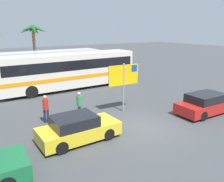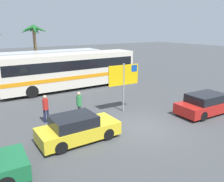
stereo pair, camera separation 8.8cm
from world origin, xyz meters
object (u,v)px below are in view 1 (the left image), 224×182
(pedestrian_by_bus, at_px, (79,103))
(pedestrian_crossing_lot, at_px, (46,107))
(ferry_sign, at_px, (124,77))
(car_yellow, at_px, (78,129))
(bus_front_coach, at_px, (70,69))
(car_red, at_px, (207,104))
(bus_rear_coach, at_px, (38,66))

(pedestrian_by_bus, height_order, pedestrian_crossing_lot, pedestrian_by_bus)
(ferry_sign, height_order, pedestrian_by_bus, ferry_sign)
(car_yellow, height_order, pedestrian_crossing_lot, pedestrian_crossing_lot)
(bus_front_coach, relative_size, pedestrian_crossing_lot, 7.36)
(car_yellow, relative_size, car_red, 0.87)
(car_yellow, height_order, car_red, same)
(bus_front_coach, height_order, pedestrian_crossing_lot, bus_front_coach)
(bus_front_coach, relative_size, car_yellow, 3.10)
(bus_front_coach, relative_size, bus_rear_coach, 1.00)
(bus_rear_coach, relative_size, ferry_sign, 3.82)
(bus_rear_coach, bearing_deg, car_yellow, -98.65)
(car_red, relative_size, pedestrian_by_bus, 2.72)
(car_yellow, bearing_deg, ferry_sign, 26.29)
(bus_rear_coach, distance_m, pedestrian_crossing_lot, 10.18)
(car_red, xyz_separation_m, pedestrian_by_bus, (-7.31, 3.68, 0.35))
(bus_rear_coach, xyz_separation_m, car_red, (6.69, -13.96, -1.15))
(bus_rear_coach, relative_size, car_red, 2.69)
(pedestrian_by_bus, bearing_deg, car_yellow, -109.92)
(car_red, bearing_deg, bus_front_coach, 116.35)
(pedestrian_by_bus, xyz_separation_m, pedestrian_crossing_lot, (-1.91, 0.45, -0.01))
(bus_rear_coach, relative_size, car_yellow, 3.10)
(pedestrian_crossing_lot, bearing_deg, bus_rear_coach, 11.41)
(bus_front_coach, xyz_separation_m, bus_rear_coach, (-1.93, 3.17, 0.00))
(bus_front_coach, height_order, ferry_sign, ferry_sign)
(car_yellow, bearing_deg, bus_rear_coach, 81.09)
(ferry_sign, relative_size, pedestrian_by_bus, 1.91)
(car_red, bearing_deg, ferry_sign, 145.28)
(ferry_sign, bearing_deg, car_yellow, -150.68)
(car_yellow, xyz_separation_m, pedestrian_crossing_lot, (-0.56, 3.06, 0.34))
(car_yellow, xyz_separation_m, car_red, (8.65, -1.07, 0.00))
(bus_front_coach, xyz_separation_m, ferry_sign, (0.49, -7.54, 0.54))
(bus_front_coach, height_order, car_yellow, bus_front_coach)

